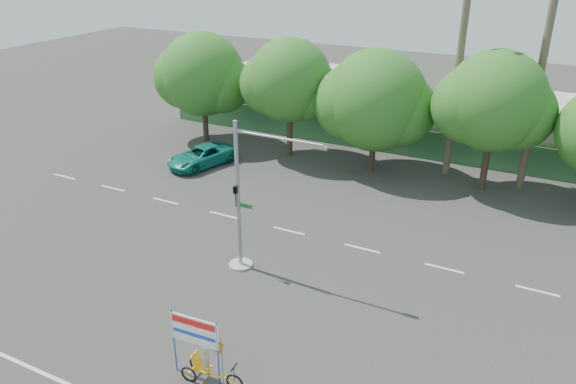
% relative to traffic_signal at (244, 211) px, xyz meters
% --- Properties ---
extents(ground, '(120.00, 120.00, 0.00)m').
position_rel_traffic_signal_xyz_m(ground, '(2.20, -3.98, -2.92)').
color(ground, '#33302D').
rests_on(ground, ground).
extents(fence, '(38.00, 0.08, 2.00)m').
position_rel_traffic_signal_xyz_m(fence, '(2.20, 17.52, -1.92)').
color(fence, '#336B3D').
rests_on(fence, ground).
extents(building_left, '(12.00, 8.00, 4.00)m').
position_rel_traffic_signal_xyz_m(building_left, '(-7.80, 22.02, -0.92)').
color(building_left, beige).
rests_on(building_left, ground).
extents(building_right, '(14.00, 8.00, 3.60)m').
position_rel_traffic_signal_xyz_m(building_right, '(10.20, 22.02, -1.12)').
color(building_right, beige).
rests_on(building_right, ground).
extents(tree_far_left, '(7.14, 6.00, 7.96)m').
position_rel_traffic_signal_xyz_m(tree_far_left, '(-11.85, 14.02, 1.84)').
color(tree_far_left, '#473828').
rests_on(tree_far_left, ground).
extents(tree_left, '(6.66, 5.60, 8.07)m').
position_rel_traffic_signal_xyz_m(tree_left, '(-4.85, 14.02, 2.14)').
color(tree_left, '#473828').
rests_on(tree_left, ground).
extents(tree_center, '(7.62, 6.40, 7.85)m').
position_rel_traffic_signal_xyz_m(tree_center, '(1.14, 14.02, 1.55)').
color(tree_center, '#473828').
rests_on(tree_center, ground).
extents(tree_right, '(6.90, 5.80, 8.36)m').
position_rel_traffic_signal_xyz_m(tree_right, '(8.15, 14.02, 2.32)').
color(tree_right, '#473828').
rests_on(tree_right, ground).
extents(palm_tall, '(3.73, 3.79, 17.45)m').
position_rel_traffic_signal_xyz_m(palm_tall, '(10.20, 15.52, 7.55)').
color(palm_tall, '#70604C').
rests_on(palm_tall, ground).
extents(palm_short, '(3.73, 3.79, 14.45)m').
position_rel_traffic_signal_xyz_m(palm_short, '(5.70, 15.52, 5.94)').
color(palm_short, '#70604C').
rests_on(palm_short, ground).
extents(traffic_signal, '(4.72, 1.10, 7.00)m').
position_rel_traffic_signal_xyz_m(traffic_signal, '(0.00, 0.00, 0.00)').
color(traffic_signal, gray).
rests_on(traffic_signal, ground).
extents(trike_billboard, '(2.68, 0.64, 2.64)m').
position_rel_traffic_signal_xyz_m(trike_billboard, '(2.40, -6.85, -1.86)').
color(trike_billboard, black).
rests_on(trike_billboard, ground).
extents(pickup_truck, '(3.55, 5.24, 1.33)m').
position_rel_traffic_signal_xyz_m(pickup_truck, '(-9.09, 9.56, -2.25)').
color(pickup_truck, '#11776B').
rests_on(pickup_truck, ground).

